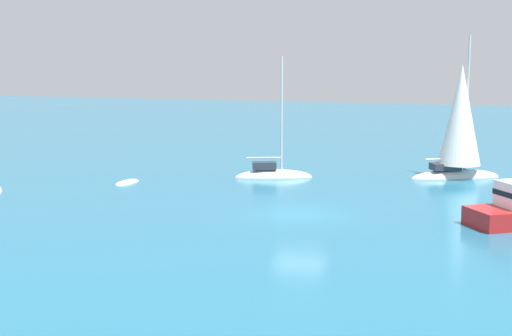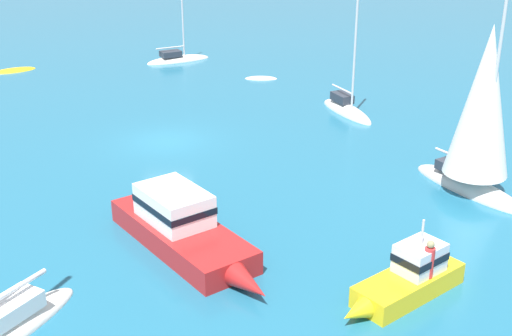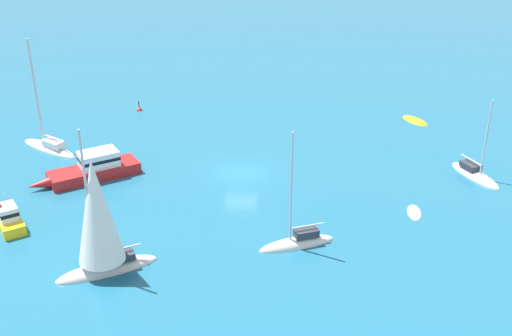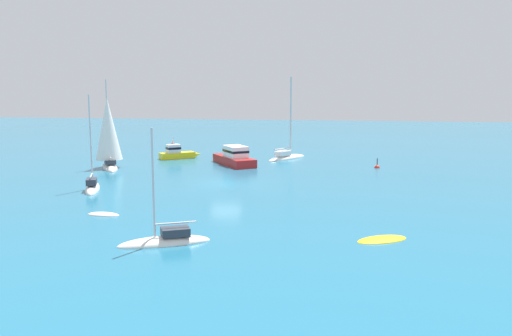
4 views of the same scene
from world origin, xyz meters
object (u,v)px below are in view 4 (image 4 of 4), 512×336
skiff (382,240)px  channel_buoy (377,168)px  sailboat (287,156)px  tender (103,215)px  ketch (108,136)px  powerboat (178,153)px  yacht (165,242)px  ketch_1 (92,188)px  motor_cruiser (234,157)px

skiff → channel_buoy: channel_buoy is taller
sailboat → tender: 29.43m
skiff → sailboat: (8.06, -31.09, 0.25)m
skiff → ketch: size_ratio=0.35×
powerboat → yacht: bearing=-110.2°
channel_buoy → yacht: bearing=65.5°
yacht → skiff: bearing=166.2°
tender → powerboat: bearing=101.3°
powerboat → ketch: bearing=-157.8°
ketch → ketch_1: (-3.28, 10.94, -3.04)m
sailboat → yacht: sailboat is taller
tender → sailboat: bearing=76.8°
yacht → ketch: size_ratio=0.71×
tender → yacht: size_ratio=0.34×
ketch_1 → skiff: bearing=-137.8°
motor_cruiser → powerboat: bearing=30.1°
motor_cruiser → channel_buoy: 14.59m
tender → ketch: (7.66, -18.72, 3.18)m
yacht → tender: bearing=-68.6°
ketch → channel_buoy: (-26.39, -3.94, -3.17)m
motor_cruiser → tender: 23.20m
sailboat → yacht: size_ratio=1.45×
powerboat → ketch_1: 18.57m
powerboat → motor_cruiser: bearing=-61.8°
motor_cruiser → channel_buoy: size_ratio=6.22×
sailboat → powerboat: (12.10, 1.67, 0.36)m
sailboat → tender: sailboat is taller
ketch_1 → motor_cruiser: bearing=-50.6°
ketch → skiff: bearing=-159.5°
motor_cruiser → skiff: (-13.09, 25.94, -0.76)m
motor_cruiser → skiff: bearing=173.0°
skiff → sailboat: bearing=-105.5°
sailboat → skiff: bearing=-132.7°
sailboat → channel_buoy: sailboat is taller
powerboat → yacht: 32.99m
powerboat → channel_buoy: size_ratio=3.67×
sailboat → ketch: sailboat is taller
sailboat → ketch_1: bearing=178.9°
channel_buoy → ketch: bearing=8.5°
motor_cruiser → yacht: yacht is taller
skiff → ketch: (24.90, -21.85, 3.18)m
skiff → channel_buoy: 25.83m
motor_cruiser → channel_buoy: (-14.57, 0.15, -0.74)m
tender → yacht: yacht is taller
channel_buoy → sailboat: bearing=-29.0°
sailboat → yacht: bearing=-152.8°
sailboat → tender: size_ratio=4.24×
ketch_1 → channel_buoy: (-23.11, -14.87, -0.13)m
motor_cruiser → sailboat: sailboat is taller
channel_buoy → powerboat: bearing=-9.5°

